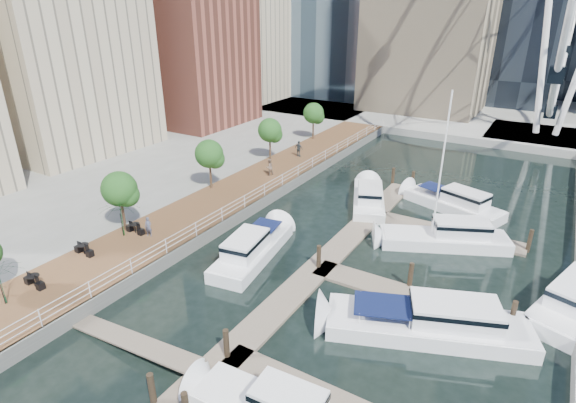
# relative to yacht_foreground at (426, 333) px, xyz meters

# --- Properties ---
(ground) EXTENTS (520.00, 520.00, 0.00)m
(ground) POSITION_rel_yacht_foreground_xyz_m (-11.13, -5.21, 0.00)
(ground) COLOR black
(ground) RESTS_ON ground
(boardwalk) EXTENTS (6.00, 60.00, 1.00)m
(boardwalk) POSITION_rel_yacht_foreground_xyz_m (-20.13, 9.79, 0.50)
(boardwalk) COLOR brown
(boardwalk) RESTS_ON ground
(seawall) EXTENTS (0.25, 60.00, 1.00)m
(seawall) POSITION_rel_yacht_foreground_xyz_m (-17.13, 9.79, 0.50)
(seawall) COLOR #595954
(seawall) RESTS_ON ground
(land_inland) EXTENTS (48.00, 90.00, 1.00)m
(land_inland) POSITION_rel_yacht_foreground_xyz_m (-47.13, 9.79, 0.50)
(land_inland) COLOR gray
(land_inland) RESTS_ON ground
(land_far) EXTENTS (200.00, 114.00, 1.00)m
(land_far) POSITION_rel_yacht_foreground_xyz_m (-11.13, 96.79, 0.50)
(land_far) COLOR gray
(land_far) RESTS_ON ground
(pier) EXTENTS (14.00, 12.00, 1.00)m
(pier) POSITION_rel_yacht_foreground_xyz_m (2.87, 46.79, 0.50)
(pier) COLOR gray
(pier) RESTS_ON ground
(railing) EXTENTS (0.10, 60.00, 1.05)m
(railing) POSITION_rel_yacht_foreground_xyz_m (-17.23, 9.79, 1.52)
(railing) COLOR white
(railing) RESTS_ON boardwalk
(floating_docks) EXTENTS (16.00, 34.00, 2.60)m
(floating_docks) POSITION_rel_yacht_foreground_xyz_m (-3.16, 4.77, 0.49)
(floating_docks) COLOR #6D6051
(floating_docks) RESTS_ON ground
(midrise_condos) EXTENTS (19.00, 67.00, 28.00)m
(midrise_condos) POSITION_rel_yacht_foreground_xyz_m (-44.69, 21.61, 13.42)
(midrise_condos) COLOR #BCAD8E
(midrise_condos) RESTS_ON ground
(street_trees) EXTENTS (2.60, 42.60, 4.60)m
(street_trees) POSITION_rel_yacht_foreground_xyz_m (-22.53, 8.79, 4.29)
(street_trees) COLOR #3F2B1C
(street_trees) RESTS_ON ground
(cafe_tables) EXTENTS (2.50, 13.70, 0.74)m
(cafe_tables) POSITION_rel_yacht_foreground_xyz_m (-21.53, -7.21, 1.37)
(cafe_tables) COLOR black
(cafe_tables) RESTS_ON ground
(yacht_foreground) EXTENTS (12.26, 7.32, 2.15)m
(yacht_foreground) POSITION_rel_yacht_foreground_xyz_m (0.00, 0.00, 0.00)
(yacht_foreground) COLOR white
(yacht_foreground) RESTS_ON ground
(pedestrian_near) EXTENTS (0.63, 0.52, 1.49)m
(pedestrian_near) POSITION_rel_yacht_foreground_xyz_m (-20.16, -1.03, 1.75)
(pedestrian_near) COLOR #484C60
(pedestrian_near) RESTS_ON boardwalk
(pedestrian_mid) EXTENTS (0.86, 0.98, 1.70)m
(pedestrian_mid) POSITION_rel_yacht_foreground_xyz_m (-19.79, 14.46, 1.85)
(pedestrian_mid) COLOR #806858
(pedestrian_mid) RESTS_ON boardwalk
(pedestrian_far) EXTENTS (1.11, 0.60, 1.80)m
(pedestrian_far) POSITION_rel_yacht_foreground_xyz_m (-20.35, 21.36, 1.90)
(pedestrian_far) COLOR #343C42
(pedestrian_far) RESTS_ON boardwalk
(moored_yachts) EXTENTS (25.38, 31.09, 11.50)m
(moored_yachts) POSITION_rel_yacht_foreground_xyz_m (-2.52, 9.11, 0.00)
(moored_yachts) COLOR white
(moored_yachts) RESTS_ON ground
(cafe_seating) EXTENTS (4.78, 13.54, 2.70)m
(cafe_seating) POSITION_rel_yacht_foreground_xyz_m (-21.11, -7.49, 2.25)
(cafe_seating) COLOR #0D321B
(cafe_seating) RESTS_ON ground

